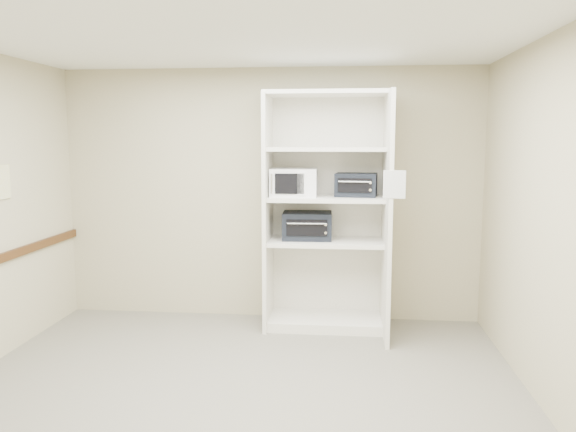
# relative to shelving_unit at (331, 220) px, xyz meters

# --- Properties ---
(floor) EXTENTS (4.50, 4.00, 0.01)m
(floor) POSITION_rel_shelving_unit_xyz_m (-0.67, -1.70, -1.13)
(floor) COLOR #646257
(floor) RESTS_ON ground
(ceiling) EXTENTS (4.50, 4.00, 0.01)m
(ceiling) POSITION_rel_shelving_unit_xyz_m (-0.67, -1.70, 1.57)
(ceiling) COLOR white
(wall_back) EXTENTS (4.50, 0.02, 2.70)m
(wall_back) POSITION_rel_shelving_unit_xyz_m (-0.67, 0.30, 0.22)
(wall_back) COLOR #B0A889
(wall_back) RESTS_ON ground
(wall_front) EXTENTS (4.50, 0.02, 2.70)m
(wall_front) POSITION_rel_shelving_unit_xyz_m (-0.67, -3.70, 0.22)
(wall_front) COLOR #B0A889
(wall_front) RESTS_ON ground
(wall_right) EXTENTS (0.02, 4.00, 2.70)m
(wall_right) POSITION_rel_shelving_unit_xyz_m (1.58, -1.70, 0.22)
(wall_right) COLOR #B0A889
(wall_right) RESTS_ON ground
(shelving_unit) EXTENTS (1.24, 0.92, 2.42)m
(shelving_unit) POSITION_rel_shelving_unit_xyz_m (0.00, 0.00, 0.00)
(shelving_unit) COLOR white
(shelving_unit) RESTS_ON floor
(microwave) EXTENTS (0.47, 0.36, 0.28)m
(microwave) POSITION_rel_shelving_unit_xyz_m (-0.38, 0.00, 0.38)
(microwave) COLOR white
(microwave) RESTS_ON shelving_unit
(toaster_oven_upper) EXTENTS (0.44, 0.35, 0.24)m
(toaster_oven_upper) POSITION_rel_shelving_unit_xyz_m (0.26, 0.04, 0.36)
(toaster_oven_upper) COLOR black
(toaster_oven_upper) RESTS_ON shelving_unit
(toaster_oven_lower) EXTENTS (0.52, 0.40, 0.28)m
(toaster_oven_lower) POSITION_rel_shelving_unit_xyz_m (-0.24, 0.04, -0.07)
(toaster_oven_lower) COLOR black
(toaster_oven_lower) RESTS_ON shelving_unit
(paper_sign) EXTENTS (0.19, 0.02, 0.25)m
(paper_sign) POSITION_rel_shelving_unit_xyz_m (0.58, -0.63, 0.42)
(paper_sign) COLOR white
(paper_sign) RESTS_ON shelving_unit
(wall_poster) EXTENTS (0.01, 0.22, 0.31)m
(wall_poster) POSITION_rel_shelving_unit_xyz_m (-2.90, -0.98, 0.44)
(wall_poster) COLOR silver
(wall_poster) RESTS_ON wall_left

